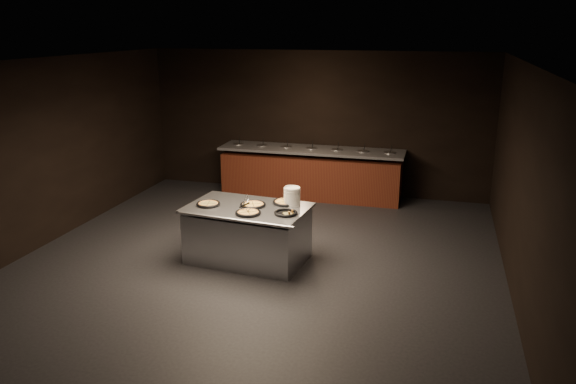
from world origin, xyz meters
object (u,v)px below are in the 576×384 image
(plate_stack, at_px, (292,196))
(pan_veggie_whole, at_px, (208,204))
(serving_counter, at_px, (248,234))
(pan_cheese_whole, at_px, (253,205))

(plate_stack, height_order, pan_veggie_whole, plate_stack)
(serving_counter, bearing_deg, pan_veggie_whole, -166.13)
(serving_counter, distance_m, plate_stack, 0.87)
(pan_veggie_whole, bearing_deg, serving_counter, 8.01)
(serving_counter, bearing_deg, pan_cheese_whole, 46.70)
(pan_veggie_whole, height_order, pan_cheese_whole, same)
(serving_counter, distance_m, pan_cheese_whole, 0.46)
(plate_stack, relative_size, pan_cheese_whole, 0.71)
(pan_veggie_whole, bearing_deg, pan_cheese_whole, 12.21)
(pan_veggie_whole, xyz_separation_m, pan_cheese_whole, (0.64, 0.14, 0.00))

